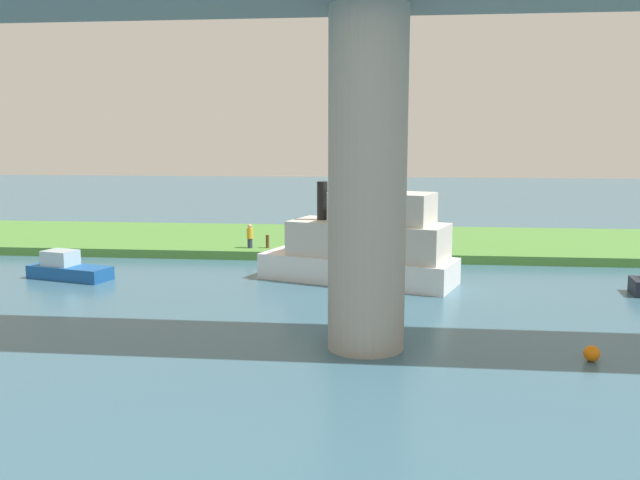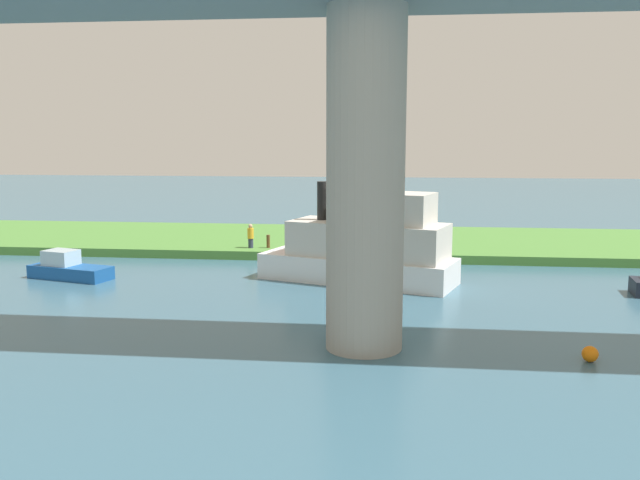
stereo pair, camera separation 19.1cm
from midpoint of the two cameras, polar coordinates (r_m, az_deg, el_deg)
ground_plane at (r=37.30m, az=0.96°, el=-1.88°), size 160.00×160.00×0.00m
grassy_bank at (r=43.15m, az=1.67°, el=-0.09°), size 80.00×12.00×0.50m
bridge_pylon at (r=21.46m, az=3.78°, el=4.87°), size 2.50×2.50×10.87m
person_on_bank at (r=39.10m, az=-6.11°, el=0.35°), size 0.51×0.51×1.39m
mooring_post at (r=39.07m, az=-4.61°, el=-0.12°), size 0.20×0.20×0.75m
motorboat_white at (r=32.01m, az=3.57°, el=-0.47°), size 9.78×5.94×4.74m
motorboat_red at (r=35.14m, az=-20.77°, el=-2.30°), size 4.38×2.51×1.38m
marker_buoy at (r=22.63m, az=21.83°, el=-8.93°), size 0.50×0.50×0.50m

